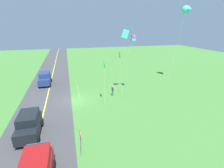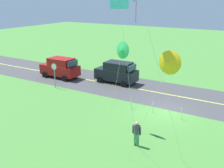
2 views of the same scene
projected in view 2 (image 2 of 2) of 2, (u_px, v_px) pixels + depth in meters
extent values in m
cube|color=#478438|center=(164.00, 112.00, 21.37)|extent=(120.00, 120.00, 0.10)
cube|color=#424244|center=(180.00, 97.00, 24.63)|extent=(120.00, 7.00, 0.00)
cube|color=#E5E04C|center=(180.00, 97.00, 24.63)|extent=(120.00, 0.16, 0.00)
cube|color=black|center=(116.00, 74.00, 28.44)|extent=(4.40, 1.90, 1.10)
cube|color=black|center=(118.00, 66.00, 28.03)|extent=(2.73, 1.75, 0.80)
cube|color=#334756|center=(109.00, 65.00, 28.56)|extent=(0.10, 1.62, 0.64)
cube|color=#334756|center=(132.00, 68.00, 27.24)|extent=(0.10, 1.62, 0.60)
cylinder|color=black|center=(100.00, 80.00, 28.53)|extent=(0.68, 0.22, 0.68)
cylinder|color=black|center=(109.00, 75.00, 30.09)|extent=(0.68, 0.22, 0.68)
cylinder|color=black|center=(124.00, 84.00, 27.14)|extent=(0.68, 0.22, 0.68)
cylinder|color=black|center=(132.00, 79.00, 28.69)|extent=(0.68, 0.22, 0.68)
cube|color=maroon|center=(60.00, 70.00, 30.29)|extent=(4.40, 1.90, 1.10)
cube|color=maroon|center=(61.00, 62.00, 29.87)|extent=(2.73, 1.75, 0.80)
cube|color=#334756|center=(54.00, 61.00, 30.40)|extent=(0.10, 1.62, 0.64)
cube|color=#334756|center=(73.00, 63.00, 29.08)|extent=(0.10, 1.62, 0.60)
cylinder|color=black|center=(45.00, 75.00, 30.37)|extent=(0.68, 0.22, 0.68)
cylinder|color=black|center=(56.00, 71.00, 31.93)|extent=(0.68, 0.22, 0.68)
cylinder|color=black|center=(65.00, 78.00, 28.98)|extent=(0.68, 0.22, 0.68)
cylinder|color=black|center=(76.00, 74.00, 30.53)|extent=(0.68, 0.22, 0.68)
cylinder|color=gray|center=(55.00, 78.00, 26.72)|extent=(0.08, 0.08, 2.10)
cylinder|color=red|center=(54.00, 67.00, 26.37)|extent=(0.76, 0.04, 0.76)
cylinder|color=white|center=(54.00, 67.00, 26.35)|extent=(0.62, 0.01, 0.62)
cylinder|color=#338C4C|center=(138.00, 140.00, 16.35)|extent=(0.16, 0.16, 0.82)
cylinder|color=#338C4C|center=(135.00, 139.00, 16.43)|extent=(0.16, 0.16, 0.82)
cube|color=#3F3F47|center=(137.00, 129.00, 16.18)|extent=(0.36, 0.22, 0.56)
cylinder|color=#3F3F47|center=(140.00, 131.00, 16.08)|extent=(0.10, 0.10, 0.52)
cylinder|color=#3F3F47|center=(133.00, 129.00, 16.31)|extent=(0.10, 0.10, 0.52)
sphere|color=#D8AD84|center=(137.00, 123.00, 16.06)|extent=(0.22, 0.22, 0.22)
cylinder|color=silver|center=(130.00, 87.00, 13.71)|extent=(0.60, 3.29, 8.62)
cube|color=#4CD8D8|center=(119.00, 4.00, 10.99)|extent=(0.56, 0.56, 0.36)
cylinder|color=silver|center=(115.00, 88.00, 18.39)|extent=(1.15, 0.33, 5.43)
cone|color=green|center=(122.00, 50.00, 17.15)|extent=(1.14, 0.57, 1.11)
cylinder|color=silver|center=(162.00, 84.00, 13.32)|extent=(2.15, 1.99, 9.16)
cylinder|color=#D859BF|center=(136.00, 6.00, 11.91)|extent=(0.04, 0.04, 1.40)
cylinder|color=silver|center=(146.00, 117.00, 13.56)|extent=(2.10, 0.21, 5.85)
cone|color=yellow|center=(169.00, 63.00, 12.08)|extent=(1.12, 0.36, 1.11)
cylinder|color=silver|center=(181.00, 114.00, 19.89)|extent=(0.05, 0.05, 0.90)
cylinder|color=silver|center=(153.00, 108.00, 20.98)|extent=(0.05, 0.05, 0.90)
cylinder|color=silver|center=(131.00, 103.00, 21.92)|extent=(0.05, 0.05, 0.90)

